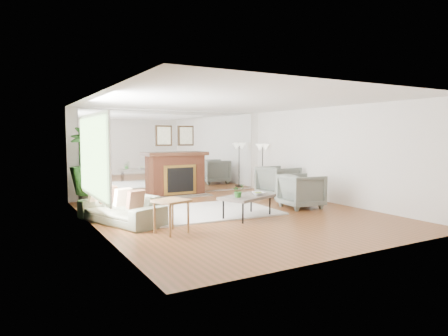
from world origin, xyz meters
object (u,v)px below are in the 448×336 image
fireplace (178,173)px  armchair_back (278,182)px  floor_lamp (263,151)px  armchair_front (301,191)px  sofa (121,208)px  potted_ficus (90,163)px  coffee_table (247,197)px  side_table (171,205)px

fireplace → armchair_back: (2.35, -1.73, -0.21)m
floor_lamp → fireplace: bearing=169.2°
fireplace → armchair_front: 3.83m
fireplace → sofa: size_ratio=1.03×
armchair_front → potted_ficus: size_ratio=0.45×
potted_ficus → fireplace: bearing=11.6°
fireplace → floor_lamp: (2.67, -0.51, 0.62)m
coffee_table → armchair_back: (2.34, 2.00, 0.01)m
side_table → potted_ficus: bearing=100.5°
coffee_table → side_table: size_ratio=2.03×
side_table → armchair_back: bearing=29.9°
armchair_front → floor_lamp: size_ratio=0.61×
coffee_table → side_table: (-1.91, -0.45, 0.07)m
side_table → coffee_table: bearing=13.2°
side_table → floor_lamp: bearing=38.8°
side_table → fireplace: bearing=65.6°
floor_lamp → potted_ficus: bearing=-179.8°
fireplace → armchair_back: 2.93m
sofa → armchair_front: 4.30m
armchair_back → sofa: bearing=99.3°
armchair_back → coffee_table: bearing=126.5°
armchair_front → potted_ficus: 5.27m
armchair_back → potted_ficus: potted_ficus is taller
sofa → potted_ficus: potted_ficus is taller
armchair_back → side_table: (-4.25, -2.45, 0.06)m
armchair_back → side_table: size_ratio=1.45×
armchair_front → floor_lamp: (0.85, 2.85, 0.86)m
sofa → floor_lamp: size_ratio=1.33×
sofa → armchair_back: bearing=83.3°
sofa → side_table: side_table is taller
fireplace → side_table: 4.59m
sofa → armchair_back: (4.80, 1.14, 0.16)m
fireplace → side_table: bearing=-114.4°
coffee_table → armchair_back: bearing=40.5°
coffee_table → potted_ficus: potted_ficus is taller
coffee_table → fireplace: bearing=90.2°
side_table → potted_ficus: 3.76m
coffee_table → armchair_front: size_ratio=1.51×
fireplace → armchair_front: (1.82, -3.36, -0.25)m
armchair_front → side_table: size_ratio=1.34×
sofa → armchair_front: size_ratio=2.19×
coffee_table → potted_ficus: size_ratio=0.69×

